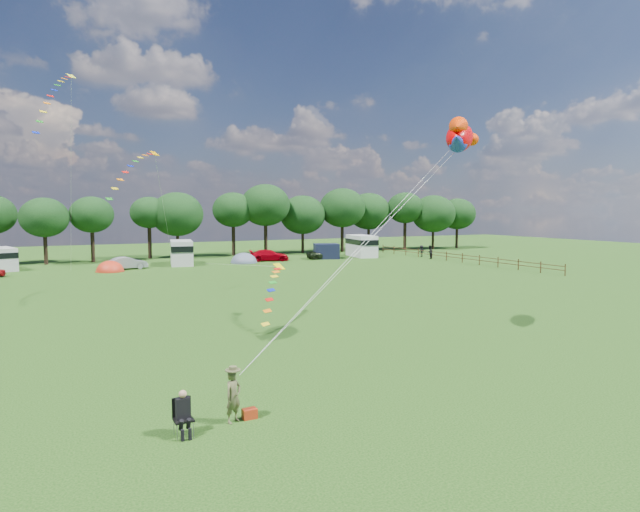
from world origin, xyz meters
name	(u,v)px	position (x,y,z in m)	size (l,w,h in m)	color
ground_plane	(403,364)	(0.00, 0.00, 0.00)	(180.00, 180.00, 0.00)	black
tree_line	(204,211)	(5.30, 54.99, 6.35)	(102.98, 10.98, 10.27)	black
fence	(454,256)	(32.00, 34.50, 0.70)	(0.12, 33.12, 1.20)	#472D19
car_b	(127,263)	(-6.24, 43.52, 0.69)	(1.47, 3.94, 1.39)	gray
car_c	(269,255)	(11.24, 45.67, 0.73)	(2.05, 4.87, 1.46)	#A0000D
car_d	(323,254)	(18.76, 45.18, 0.60)	(2.00, 4.41, 1.20)	black
campervan_b	(2,258)	(-18.53, 48.54, 1.33)	(3.48, 5.45, 2.48)	#BBBBBD
campervan_c	(181,252)	(0.23, 46.09, 1.55)	(3.45, 6.22, 2.88)	silver
campervan_d	(361,245)	(25.22, 46.08, 1.61)	(3.54, 6.46, 3.00)	silver
tent_orange	(110,271)	(-8.14, 42.06, 0.02)	(2.94, 3.22, 2.30)	red
tent_greyblue	(244,263)	(7.60, 44.82, 0.02)	(3.33, 3.65, 2.48)	#515A70
awning_navy	(326,251)	(19.30, 45.32, 1.01)	(3.23, 2.62, 2.02)	black
kite_flyer	(233,397)	(-8.33, -2.87, 0.81)	(0.59, 0.39, 1.63)	brown
camp_chair	(183,408)	(-9.93, -3.15, 0.81)	(0.56, 0.55, 1.36)	#99999E
kite_bag	(250,414)	(-7.79, -2.81, 0.16)	(0.44, 0.30, 0.32)	#A62C11
fish_kite	(459,137)	(4.93, 2.50, 10.14)	(3.52, 3.56, 2.12)	#F60000
streamer_kite_a	(57,92)	(-12.61, 30.11, 15.96)	(3.36, 5.54, 5.76)	#E7F52D
streamer_kite_b	(137,165)	(-7.71, 22.10, 9.72)	(4.28, 4.66, 3.79)	#E89D00
streamer_kite_c	(274,283)	(-1.80, 10.42, 2.30)	(3.20, 4.91, 2.81)	yellow
walker_a	(430,252)	(31.55, 38.92, 0.92)	(0.89, 0.55, 1.84)	black
walker_b	(421,251)	(32.58, 42.08, 0.80)	(1.04, 0.48, 1.61)	black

